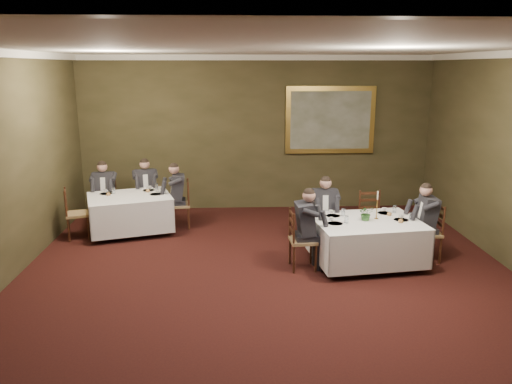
{
  "coord_description": "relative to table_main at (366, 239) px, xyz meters",
  "views": [
    {
      "loc": [
        -0.52,
        -6.38,
        3.25
      ],
      "look_at": [
        -0.14,
        1.93,
        1.15
      ],
      "focal_mm": 35.0,
      "sensor_mm": 36.0,
      "label": 1
    }
  ],
  "objects": [
    {
      "name": "table_main",
      "position": [
        0.0,
        0.0,
        0.0
      ],
      "size": [
        1.91,
        1.55,
        0.67
      ],
      "rotation": [
        0.0,
        0.0,
        0.13
      ],
      "color": "black",
      "rests_on": "ground"
    },
    {
      "name": "chair_sec_endright",
      "position": [
        -3.32,
        2.13,
        -0.17
      ],
      "size": [
        0.47,
        0.49,
        1.0
      ],
      "rotation": [
        0.0,
        0.0,
        1.69
      ],
      "color": "olive",
      "rests_on": "ground"
    },
    {
      "name": "table_second",
      "position": [
        -4.28,
        1.84,
        -0.0
      ],
      "size": [
        1.88,
        1.62,
        0.67
      ],
      "rotation": [
        0.0,
        0.0,
        0.3
      ],
      "color": "black",
      "rests_on": "ground"
    },
    {
      "name": "place_setting_table_second",
      "position": [
        -4.74,
        2.06,
        0.35
      ],
      "size": [
        0.33,
        0.31,
        0.14
      ],
      "color": "white",
      "rests_on": "table_second"
    },
    {
      "name": "ceiling",
      "position": [
        -1.68,
        -1.43,
        3.05
      ],
      "size": [
        8.0,
        10.0,
        0.1
      ],
      "primitive_type": "cube",
      "color": "silver",
      "rests_on": "back_wall"
    },
    {
      "name": "place_setting_table_main",
      "position": [
        -0.46,
        0.33,
        0.35
      ],
      "size": [
        0.33,
        0.31,
        0.14
      ],
      "color": "white",
      "rests_on": "table_main"
    },
    {
      "name": "ground",
      "position": [
        -1.68,
        -1.43,
        -0.45
      ],
      "size": [
        10.0,
        10.0,
        0.0
      ],
      "primitive_type": "plane",
      "color": "black",
      "rests_on": "ground"
    },
    {
      "name": "centerpiece",
      "position": [
        -0.02,
        0.02,
        0.45
      ],
      "size": [
        0.25,
        0.22,
        0.27
      ],
      "primitive_type": "imported",
      "rotation": [
        0.0,
        0.0,
        0.02
      ],
      "color": "#2D5926",
      "rests_on": "table_main"
    },
    {
      "name": "diner_sec_endright",
      "position": [
        -3.34,
        2.13,
        0.06
      ],
      "size": [
        0.52,
        0.45,
        1.35
      ],
      "rotation": [
        0.0,
        0.0,
        1.69
      ],
      "color": "black",
      "rests_on": "chair_sec_endright"
    },
    {
      "name": "chair_main_endleft",
      "position": [
        -1.1,
        -0.14,
        -0.17
      ],
      "size": [
        0.45,
        0.47,
        1.0
      ],
      "rotation": [
        0.0,
        0.0,
        -1.51
      ],
      "color": "olive",
      "rests_on": "ground"
    },
    {
      "name": "diner_main_endleft",
      "position": [
        -1.09,
        -0.14,
        0.06
      ],
      "size": [
        0.5,
        0.44,
        1.35
      ],
      "rotation": [
        0.0,
        0.0,
        -1.51
      ],
      "color": "black",
      "rests_on": "chair_main_endleft"
    },
    {
      "name": "chair_sec_endleft",
      "position": [
        -5.24,
        1.54,
        -0.17
      ],
      "size": [
        0.53,
        0.55,
        1.0
      ],
      "rotation": [
        0.0,
        0.0,
        -1.27
      ],
      "color": "olive",
      "rests_on": "ground"
    },
    {
      "name": "painting",
      "position": [
        0.0,
        3.51,
        1.61
      ],
      "size": [
        2.04,
        0.09,
        1.52
      ],
      "color": "gold",
      "rests_on": "back_wall"
    },
    {
      "name": "chair_sec_backleft",
      "position": [
        -4.93,
        2.49,
        -0.17
      ],
      "size": [
        0.46,
        0.45,
        1.0
      ],
      "rotation": [
        0.0,
        0.0,
        3.2
      ],
      "color": "olive",
      "rests_on": "ground"
    },
    {
      "name": "crown_molding",
      "position": [
        -1.68,
        -1.43,
        2.99
      ],
      "size": [
        8.0,
        10.0,
        0.12
      ],
      "color": "white",
      "rests_on": "back_wall"
    },
    {
      "name": "diner_sec_backright",
      "position": [
        -4.11,
        2.73,
        0.06
      ],
      "size": [
        0.49,
        0.56,
        1.35
      ],
      "rotation": [
        0.0,
        0.0,
        3.36
      ],
      "color": "black",
      "rests_on": "chair_sec_backright"
    },
    {
      "name": "chair_sec_backright",
      "position": [
        -4.11,
        2.74,
        -0.17
      ],
      "size": [
        0.52,
        0.51,
        1.0
      ],
      "rotation": [
        0.0,
        0.0,
        3.36
      ],
      "color": "olive",
      "rests_on": "ground"
    },
    {
      "name": "chair_main_endright",
      "position": [
        1.1,
        0.14,
        -0.17
      ],
      "size": [
        0.43,
        0.45,
        1.0
      ],
      "rotation": [
        0.0,
        0.0,
        1.54
      ],
      "color": "olive",
      "rests_on": "ground"
    },
    {
      "name": "back_wall",
      "position": [
        -1.68,
        3.57,
        1.3
      ],
      "size": [
        8.0,
        0.1,
        3.5
      ],
      "primitive_type": "cube",
      "color": "#322F19",
      "rests_on": "ground"
    },
    {
      "name": "diner_main_endright",
      "position": [
        1.09,
        0.14,
        0.06
      ],
      "size": [
        0.49,
        0.43,
        1.35
      ],
      "rotation": [
        0.0,
        0.0,
        1.54
      ],
      "color": "black",
      "rests_on": "chair_main_endright"
    },
    {
      "name": "diner_sec_backleft",
      "position": [
        -4.93,
        2.48,
        0.06
      ],
      "size": [
        0.44,
        0.5,
        1.35
      ],
      "rotation": [
        0.0,
        0.0,
        3.2
      ],
      "color": "black",
      "rests_on": "chair_sec_backleft"
    },
    {
      "name": "diner_main_backleft",
      "position": [
        -0.58,
        0.82,
        0.06
      ],
      "size": [
        0.42,
        0.48,
        1.35
      ],
      "rotation": [
        0.0,
        0.0,
        3.14
      ],
      "color": "black",
      "rests_on": "chair_main_backleft"
    },
    {
      "name": "chair_main_backleft",
      "position": [
        -0.58,
        0.83,
        -0.17
      ],
      "size": [
        0.44,
        0.42,
        1.0
      ],
      "rotation": [
        0.0,
        0.0,
        3.14
      ],
      "color": "olive",
      "rests_on": "ground"
    },
    {
      "name": "candlestick",
      "position": [
        0.18,
        0.1,
        0.49
      ],
      "size": [
        0.07,
        0.07,
        0.49
      ],
      "color": "#AE7E35",
      "rests_on": "table_main"
    },
    {
      "name": "chair_main_backright",
      "position": [
        0.35,
        0.95,
        -0.17
      ],
      "size": [
        0.47,
        0.45,
        1.0
      ],
      "rotation": [
        0.0,
        0.0,
        3.21
      ],
      "color": "olive",
      "rests_on": "ground"
    }
  ]
}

